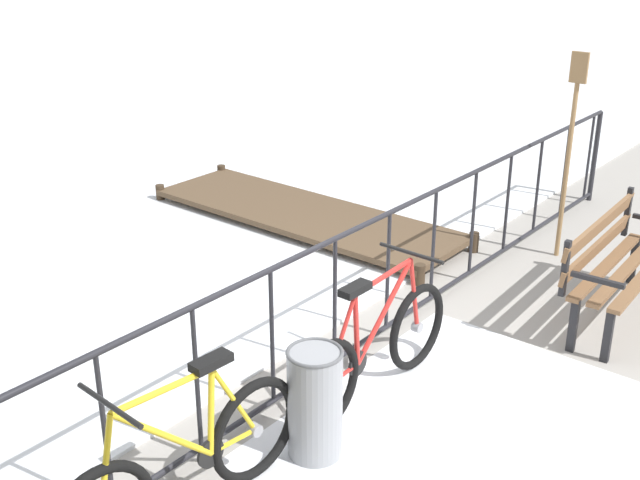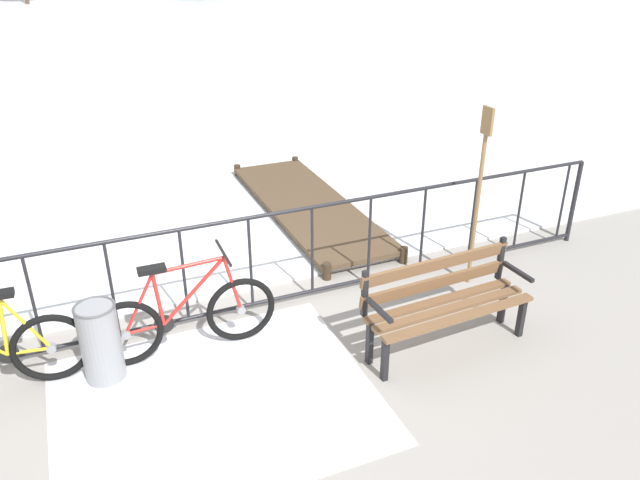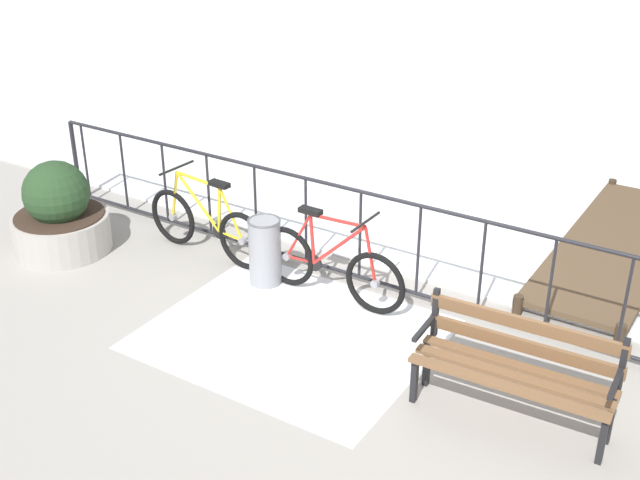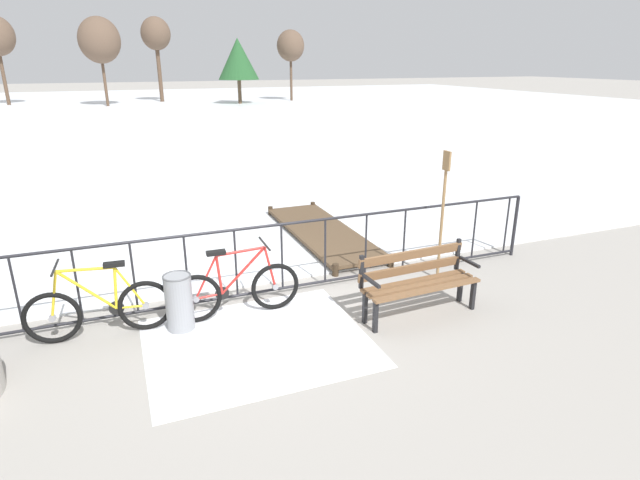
{
  "view_description": "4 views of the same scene",
  "coord_description": "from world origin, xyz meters",
  "px_view_note": "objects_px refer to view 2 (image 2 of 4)",
  "views": [
    {
      "loc": [
        -4.37,
        -3.15,
        3.16
      ],
      "look_at": [
        -0.04,
        0.37,
        0.85
      ],
      "focal_mm": 45.01,
      "sensor_mm": 36.0,
      "label": 1
    },
    {
      "loc": [
        -1.15,
        -5.23,
        3.49
      ],
      "look_at": [
        1.19,
        0.25,
        0.53
      ],
      "focal_mm": 34.61,
      "sensor_mm": 36.0,
      "label": 2
    },
    {
      "loc": [
        3.33,
        -6.59,
        4.25
      ],
      "look_at": [
        -0.58,
        -0.37,
        0.6
      ],
      "focal_mm": 45.78,
      "sensor_mm": 36.0,
      "label": 3
    },
    {
      "loc": [
        -1.68,
        -6.49,
        3.21
      ],
      "look_at": [
        0.66,
        -0.64,
        0.99
      ],
      "focal_mm": 28.76,
      "sensor_mm": 36.0,
      "label": 4
    }
  ],
  "objects_px": {
    "trash_bin": "(100,342)",
    "oar_upright": "(479,187)",
    "bicycle_second": "(184,318)",
    "park_bench": "(444,297)"
  },
  "relations": [
    {
      "from": "trash_bin",
      "to": "oar_upright",
      "type": "relative_size",
      "value": 0.37
    },
    {
      "from": "bicycle_second",
      "to": "oar_upright",
      "type": "distance_m",
      "value": 3.25
    },
    {
      "from": "bicycle_second",
      "to": "park_bench",
      "type": "bearing_deg",
      "value": -19.91
    },
    {
      "from": "trash_bin",
      "to": "oar_upright",
      "type": "distance_m",
      "value": 3.98
    },
    {
      "from": "park_bench",
      "to": "trash_bin",
      "type": "height_order",
      "value": "park_bench"
    },
    {
      "from": "park_bench",
      "to": "oar_upright",
      "type": "relative_size",
      "value": 0.82
    },
    {
      "from": "park_bench",
      "to": "oar_upright",
      "type": "bearing_deg",
      "value": 42.67
    },
    {
      "from": "bicycle_second",
      "to": "oar_upright",
      "type": "height_order",
      "value": "oar_upright"
    },
    {
      "from": "bicycle_second",
      "to": "park_bench",
      "type": "relative_size",
      "value": 1.06
    },
    {
      "from": "trash_bin",
      "to": "bicycle_second",
      "type": "bearing_deg",
      "value": 6.45
    }
  ]
}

